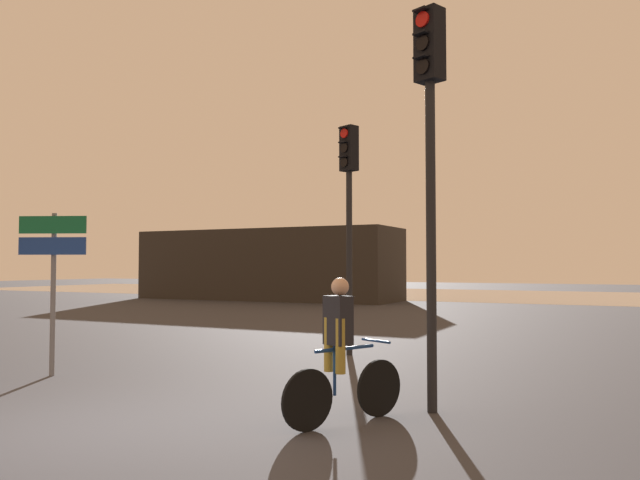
{
  "coord_description": "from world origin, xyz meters",
  "views": [
    {
      "loc": [
        5.27,
        -4.67,
        1.75
      ],
      "look_at": [
        0.5,
        5.0,
        2.2
      ],
      "focal_mm": 35.0,
      "sensor_mm": 36.0,
      "label": 1
    }
  ],
  "objects_px": {
    "distant_building": "(267,265)",
    "cyclist": "(341,350)",
    "traffic_light_center": "(349,196)",
    "direction_sign_post": "(53,263)",
    "traffic_light_near_right": "(430,132)"
  },
  "relations": [
    {
      "from": "distant_building",
      "to": "cyclist",
      "type": "bearing_deg",
      "value": -57.08
    },
    {
      "from": "traffic_light_center",
      "to": "direction_sign_post",
      "type": "bearing_deg",
      "value": 73.49
    },
    {
      "from": "traffic_light_near_right",
      "to": "cyclist",
      "type": "bearing_deg",
      "value": 76.11
    },
    {
      "from": "traffic_light_near_right",
      "to": "direction_sign_post",
      "type": "relative_size",
      "value": 1.89
    },
    {
      "from": "traffic_light_center",
      "to": "traffic_light_near_right",
      "type": "bearing_deg",
      "value": 146.71
    },
    {
      "from": "traffic_light_center",
      "to": "cyclist",
      "type": "height_order",
      "value": "traffic_light_center"
    },
    {
      "from": "distant_building",
      "to": "traffic_light_center",
      "type": "height_order",
      "value": "traffic_light_center"
    },
    {
      "from": "traffic_light_center",
      "to": "cyclist",
      "type": "xyz_separation_m",
      "value": [
        2.07,
        -4.98,
        -2.33
      ]
    },
    {
      "from": "traffic_light_near_right",
      "to": "direction_sign_post",
      "type": "xyz_separation_m",
      "value": [
        -6.13,
        -0.29,
        -1.59
      ]
    },
    {
      "from": "distant_building",
      "to": "traffic_light_near_right",
      "type": "bearing_deg",
      "value": -54.44
    },
    {
      "from": "traffic_light_center",
      "to": "direction_sign_post",
      "type": "relative_size",
      "value": 1.75
    },
    {
      "from": "traffic_light_near_right",
      "to": "traffic_light_center",
      "type": "xyz_separation_m",
      "value": [
        -2.81,
        3.97,
        -0.23
      ]
    },
    {
      "from": "cyclist",
      "to": "traffic_light_near_right",
      "type": "bearing_deg",
      "value": 78.89
    },
    {
      "from": "distant_building",
      "to": "traffic_light_near_right",
      "type": "distance_m",
      "value": 25.43
    },
    {
      "from": "distant_building",
      "to": "traffic_light_center",
      "type": "distance_m",
      "value": 20.57
    }
  ]
}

